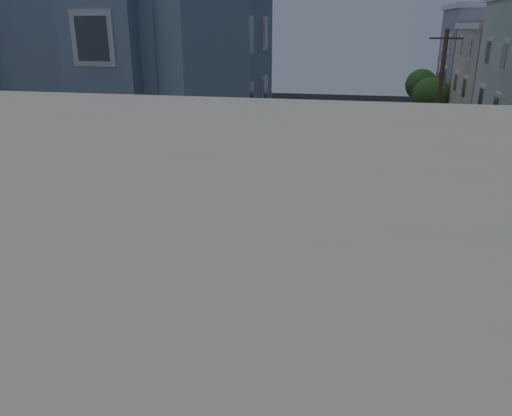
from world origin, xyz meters
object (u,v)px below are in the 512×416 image
(parked_car_a, at_px, (437,210))
(fire_hydrant, at_px, (436,183))
(pedestrian_a, at_px, (474,186))
(pedestrian_b, at_px, (457,161))
(parked_car_b, at_px, (413,181))
(parked_car_d, at_px, (383,136))
(street_tree_far, at_px, (421,85))
(utility_pole, at_px, (439,94))
(street_tree_near, at_px, (431,96))
(running_child, at_px, (390,306))
(parked_car_c, at_px, (387,159))
(trash_can, at_px, (16,235))
(traffic_signal, at_px, (243,197))

(parked_car_a, distance_m, fire_hydrant, 5.25)
(pedestrian_a, xyz_separation_m, pedestrian_b, (0.00, 5.65, -0.05))
(parked_car_b, height_order, parked_car_d, parked_car_d)
(street_tree_far, bearing_deg, pedestrian_b, -87.48)
(utility_pole, xyz_separation_m, street_tree_near, (0.20, 6.00, -0.86))
(running_child, height_order, parked_car_c, running_child)
(pedestrian_a, bearing_deg, trash_can, 38.75)
(traffic_signal, bearing_deg, street_tree_near, 53.06)
(fire_hydrant, bearing_deg, pedestrian_b, 65.92)
(parked_car_c, distance_m, trash_can, 23.97)
(street_tree_far, relative_size, running_child, 3.91)
(traffic_signal, distance_m, fire_hydrant, 16.55)
(street_tree_far, distance_m, traffic_signal, 37.04)
(street_tree_far, relative_size, pedestrian_a, 2.76)
(pedestrian_a, height_order, fire_hydrant, pedestrian_a)
(trash_can, bearing_deg, pedestrian_a, 25.84)
(parked_car_b, bearing_deg, parked_car_c, 104.72)
(parked_car_a, xyz_separation_m, parked_car_d, (-2.10, 17.90, -0.07))
(street_tree_near, height_order, fire_hydrant, street_tree_near)
(street_tree_near, distance_m, running_child, 29.31)
(parked_car_a, xyz_separation_m, parked_car_b, (-0.72, 5.20, -0.09))
(parked_car_c, height_order, traffic_signal, traffic_signal)
(street_tree_near, bearing_deg, street_tree_far, 90.00)
(utility_pole, bearing_deg, parked_car_c, -139.81)
(utility_pole, distance_m, pedestrian_a, 10.54)
(pedestrian_b, distance_m, fire_hydrant, 4.19)
(street_tree_near, bearing_deg, pedestrian_a, -87.11)
(street_tree_far, distance_m, parked_car_d, 10.49)
(running_child, xyz_separation_m, pedestrian_b, (4.96, 18.65, 0.38))
(utility_pole, height_order, parked_car_d, utility_pole)
(trash_can, bearing_deg, parked_car_b, 33.71)
(parked_car_a, relative_size, trash_can, 4.87)
(utility_pole, height_order, street_tree_far, utility_pole)
(traffic_signal, bearing_deg, running_child, -29.09)
(running_child, bearing_deg, traffic_signal, -178.57)
(running_child, distance_m, pedestrian_b, 19.30)
(street_tree_far, height_order, pedestrian_b, street_tree_far)
(pedestrian_a, relative_size, pedestrian_b, 1.06)
(parked_car_d, bearing_deg, parked_car_b, -91.60)
(utility_pole, relative_size, street_tree_far, 1.70)
(parked_car_b, xyz_separation_m, traffic_signal, (-7.16, -13.84, 3.13))
(parked_car_b, bearing_deg, trash_can, -145.59)
(parked_car_a, height_order, parked_car_b, parked_car_a)
(parked_car_b, bearing_deg, traffic_signal, -116.66)
(trash_can, bearing_deg, street_tree_near, 52.15)
(parked_car_a, bearing_deg, parked_car_d, 93.62)
(fire_hydrant, xyz_separation_m, trash_can, (-19.30, -12.02, -0.01))
(street_tree_near, xyz_separation_m, parked_car_b, (-2.22, -14.00, -3.28))
(utility_pole, relative_size, fire_hydrant, 10.41)
(parked_car_a, bearing_deg, utility_pole, 81.30)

